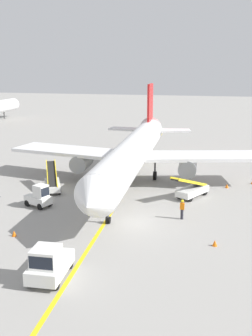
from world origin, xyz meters
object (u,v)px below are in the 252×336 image
(ground_crew_marshaller, at_px, (182,209))
(safety_cone_wingtip_left, at_px, (215,243))
(belt_loader_aft_hold, at_px, (192,189))
(pushback_tug, at_px, (49,264))
(safety_cone_nose_right, at_px, (227,186))
(airliner, at_px, (133,152))
(baggage_tug_near_wing, at_px, (39,197))
(belt_loader_forward_hold, at_px, (52,183))
(safety_cone_nose_left, at_px, (14,233))

(ground_crew_marshaller, height_order, safety_cone_wingtip_left, ground_crew_marshaller)
(belt_loader_aft_hold, xyz_separation_m, safety_cone_wingtip_left, (2.47, -10.64, -0.56))
(pushback_tug, height_order, safety_cone_wingtip_left, pushback_tug)
(belt_loader_aft_hold, bearing_deg, safety_cone_nose_right, 49.54)
(airliner, xyz_separation_m, ground_crew_marshaller, (6.30, -9.70, -2.51))
(belt_loader_aft_hold, bearing_deg, baggage_tug_near_wing, -155.48)
(belt_loader_aft_hold, xyz_separation_m, safety_cone_nose_right, (3.38, 3.96, -0.56))
(belt_loader_forward_hold, bearing_deg, safety_cone_nose_left, -80.58)
(safety_cone_nose_right, bearing_deg, pushback_tug, -115.81)
(pushback_tug, distance_m, belt_loader_forward_hold, 17.84)
(baggage_tug_near_wing, xyz_separation_m, belt_loader_aft_hold, (13.19, 6.02, -0.15))
(airliner, distance_m, pushback_tug, 21.38)
(belt_loader_forward_hold, xyz_separation_m, belt_loader_aft_hold, (14.06, 1.17, 0.00))
(safety_cone_wingtip_left, bearing_deg, belt_loader_forward_hold, 150.20)
(pushback_tug, xyz_separation_m, safety_cone_nose_left, (-5.16, 5.11, -0.77))
(belt_loader_aft_hold, bearing_deg, airliner, 151.02)
(pushback_tug, height_order, baggage_tug_near_wing, pushback_tug)
(baggage_tug_near_wing, relative_size, safety_cone_wingtip_left, 6.16)
(belt_loader_aft_hold, distance_m, safety_cone_nose_right, 5.23)
(ground_crew_marshaller, bearing_deg, safety_cone_wingtip_left, -58.81)
(ground_crew_marshaller, height_order, safety_cone_nose_right, ground_crew_marshaller)
(airliner, relative_size, safety_cone_wingtip_left, 80.25)
(safety_cone_nose_left, height_order, safety_cone_wingtip_left, same)
(airliner, bearing_deg, baggage_tug_near_wing, -124.12)
(baggage_tug_near_wing, bearing_deg, ground_crew_marshaller, -0.04)
(belt_loader_forward_hold, distance_m, safety_cone_nose_left, 11.45)
(airliner, distance_m, safety_cone_nose_right, 10.50)
(airliner, height_order, safety_cone_nose_right, airliner)
(belt_loader_forward_hold, height_order, belt_loader_aft_hold, same)
(baggage_tug_near_wing, bearing_deg, safety_cone_wingtip_left, -16.46)
(pushback_tug, relative_size, ground_crew_marshaller, 2.18)
(ground_crew_marshaller, bearing_deg, pushback_tug, -120.19)
(safety_cone_nose_left, bearing_deg, baggage_tug_near_wing, 98.80)
(safety_cone_wingtip_left, bearing_deg, baggage_tug_near_wing, 163.54)
(ground_crew_marshaller, bearing_deg, belt_loader_aft_hold, 86.92)
(pushback_tug, bearing_deg, safety_cone_nose_right, 64.19)
(belt_loader_forward_hold, bearing_deg, baggage_tug_near_wing, -79.76)
(airliner, height_order, pushback_tug, airliner)
(airliner, relative_size, safety_cone_nose_right, 80.25)
(ground_crew_marshaller, relative_size, safety_cone_nose_right, 3.86)
(airliner, bearing_deg, belt_loader_aft_hold, -28.98)
(baggage_tug_near_wing, bearing_deg, airliner, 55.88)
(airliner, xyz_separation_m, safety_cone_nose_right, (10.00, 0.29, -3.20))
(belt_loader_forward_hold, relative_size, belt_loader_aft_hold, 1.01)
(safety_cone_nose_left, xyz_separation_m, safety_cone_nose_right, (15.57, 16.41, 0.00))
(pushback_tug, height_order, safety_cone_nose_right, pushback_tug)
(baggage_tug_near_wing, height_order, belt_loader_forward_hold, belt_loader_forward_hold)
(ground_crew_marshaller, relative_size, safety_cone_wingtip_left, 3.86)
(pushback_tug, height_order, ground_crew_marshaller, pushback_tug)
(belt_loader_aft_hold, bearing_deg, safety_cone_wingtip_left, -76.94)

